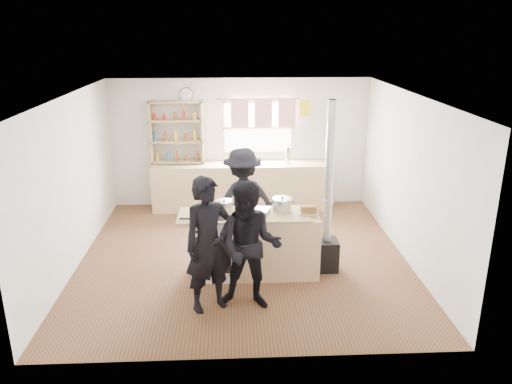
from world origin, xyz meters
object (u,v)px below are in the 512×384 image
stockpot_stove (224,206)px  bread_board (308,210)px  cooking_island (254,244)px  skillet_greens (204,218)px  person_near_right (250,247)px  thermos (288,156)px  stockpot_counter (282,204)px  flue_heater (327,228)px  roast_tray (257,211)px  person_near_left (209,245)px  person_far (243,200)px

stockpot_stove → bread_board: size_ratio=0.84×
cooking_island → bread_board: size_ratio=6.96×
skillet_greens → person_near_right: size_ratio=0.19×
thermos → stockpot_counter: 2.69m
thermos → stockpot_counter: (-0.37, -2.67, -0.03)m
person_near_right → flue_heater: bearing=49.7°
cooking_island → skillet_greens: (-0.70, -0.22, 0.49)m
roast_tray → bread_board: 0.71m
cooking_island → bread_board: (0.75, -0.04, 0.51)m
roast_tray → stockpot_counter: size_ratio=1.39×
skillet_greens → stockpot_stove: size_ratio=1.32×
person_near_left → person_near_right: size_ratio=1.05×
stockpot_stove → skillet_greens: bearing=-131.2°
cooking_island → person_near_right: (-0.10, -0.88, 0.36)m
stockpot_stove → thermos: bearing=65.9°
bread_board → stockpot_counter: bearing=157.9°
roast_tray → stockpot_counter: bearing=14.3°
stockpot_counter → person_near_left: size_ratio=0.16×
person_near_right → skillet_greens: bearing=141.3°
cooking_island → person_near_right: person_near_right is taller
roast_tray → person_near_right: person_near_right is taller
person_near_right → stockpot_counter: bearing=72.5°
stockpot_counter → person_near_right: person_near_right is taller
thermos → bread_board: (-0.02, -2.81, -0.07)m
bread_board → person_far: (-0.90, 0.90, -0.15)m
bread_board → person_near_right: person_near_right is taller
person_near_left → person_far: person_near_left is taller
thermos → roast_tray: 2.85m
flue_heater → person_near_left: bearing=-149.3°
stockpot_counter → person_far: bearing=125.7°
person_far → skillet_greens: bearing=43.6°
stockpot_stove → person_near_left: size_ratio=0.14×
stockpot_counter → flue_heater: 0.75m
thermos → person_far: (-0.92, -1.91, -0.22)m
bread_board → person_near_left: person_near_left is taller
stockpot_stove → stockpot_counter: stockpot_counter is taller
stockpot_stove → person_near_right: size_ratio=0.14×
stockpot_counter → flue_heater: flue_heater is taller
bread_board → flue_heater: (0.30, 0.14, -0.32)m
stockpot_stove → stockpot_counter: bearing=0.9°
roast_tray → stockpot_counter: stockpot_counter is taller
flue_heater → cooking_island: bearing=-174.7°
skillet_greens → roast_tray: size_ratio=0.81×
roast_tray → bread_board: bread_board is taller
person_near_left → person_near_right: (0.51, 0.00, -0.04)m
stockpot_stove → bread_board: 1.18m
thermos → person_far: bearing=-115.6°
flue_heater → person_near_right: bearing=-139.5°
roast_tray → person_far: person_far is taller
cooking_island → stockpot_counter: size_ratio=7.04×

